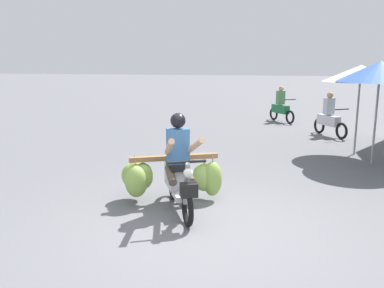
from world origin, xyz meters
name	(u,v)px	position (x,y,z in m)	size (l,w,h in m)	color
ground_plane	(201,231)	(0.00, 0.00, 0.00)	(120.00, 120.00, 0.00)	slate
motorbike_main_loaded	(171,174)	(-0.69, 0.95, 0.53)	(1.85, 1.74, 1.58)	black
motorbike_distant_ahead_left	(329,118)	(2.67, 8.06, 0.57)	(0.93, 1.43, 1.40)	black
motorbike_distant_ahead_right	(281,107)	(1.20, 10.87, 0.57)	(0.98, 1.39, 1.40)	black
market_umbrella_near_shop	(361,73)	(3.02, 5.49, 2.06)	(1.84, 1.84, 2.27)	#99999E
market_umbrella_further_along	(380,71)	(3.25, 4.58, 2.13)	(1.90, 1.90, 2.37)	#99999E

